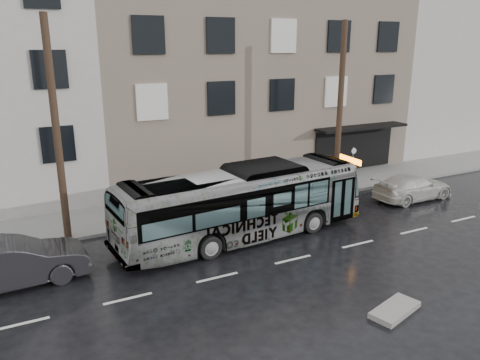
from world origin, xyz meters
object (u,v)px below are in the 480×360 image
at_px(sign_post, 352,168).
at_px(bus, 242,203).
at_px(utility_pole_rear, 57,132).
at_px(white_sedan, 413,187).
at_px(dark_sedan, 12,263).
at_px(utility_pole_front, 340,110).

height_order(sign_post, bus, bus).
bearing_deg(bus, utility_pole_rear, 61.60).
relative_size(sign_post, white_sedan, 0.52).
bearing_deg(dark_sedan, white_sedan, -91.49).
bearing_deg(utility_pole_rear, bus, -24.07).
height_order(white_sedan, dark_sedan, dark_sedan).
bearing_deg(dark_sedan, utility_pole_front, -82.36).
distance_m(bus, white_sedan, 10.49).
bearing_deg(white_sedan, sign_post, 38.72).
bearing_deg(white_sedan, dark_sedan, 91.12).
distance_m(utility_pole_front, white_sedan, 5.67).
height_order(utility_pole_rear, white_sedan, utility_pole_rear).
distance_m(bus, dark_sedan, 8.93).
height_order(utility_pole_rear, dark_sedan, utility_pole_rear).
height_order(bus, white_sedan, bus).
bearing_deg(white_sedan, utility_pole_rear, 80.88).
distance_m(utility_pole_rear, bus, 7.99).
relative_size(utility_pole_rear, dark_sedan, 1.79).
xyz_separation_m(bus, dark_sedan, (-8.90, -0.16, -0.72)).
relative_size(sign_post, dark_sedan, 0.48).
xyz_separation_m(sign_post, bus, (-8.37, -3.00, 0.19)).
bearing_deg(utility_pole_front, dark_sedan, -168.95).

